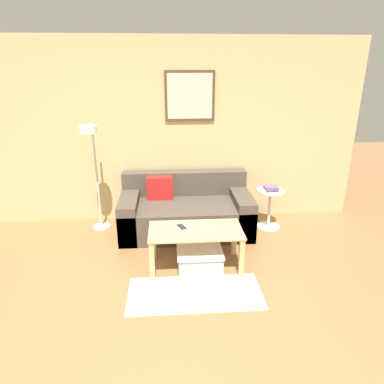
{
  "coord_description": "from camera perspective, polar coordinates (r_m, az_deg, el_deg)",
  "views": [
    {
      "loc": [
        0.06,
        -1.83,
        2.16
      ],
      "look_at": [
        0.32,
        1.72,
        0.85
      ],
      "focal_mm": 32.0,
      "sensor_mm": 36.0,
      "label": 1
    }
  ],
  "objects": [
    {
      "name": "area_rug",
      "position": [
        3.61,
        0.5,
        -16.49
      ],
      "size": [
        1.35,
        0.61,
        0.01
      ],
      "primitive_type": "cube",
      "color": "#B2B79E",
      "rests_on": "ground_plane"
    },
    {
      "name": "couch",
      "position": [
        4.74,
        -1.1,
        -3.26
      ],
      "size": [
        1.76,
        0.9,
        0.76
      ],
      "color": "#4C4238",
      "rests_on": "ground_plane"
    },
    {
      "name": "wall_back",
      "position": [
        4.9,
        -4.8,
        9.85
      ],
      "size": [
        5.6,
        0.09,
        2.55
      ],
      "color": "tan",
      "rests_on": "ground_plane"
    },
    {
      "name": "book_stack",
      "position": [
        4.81,
        12.98,
        0.57
      ],
      "size": [
        0.24,
        0.17,
        0.06
      ],
      "color": "silver",
      "rests_on": "side_table"
    },
    {
      "name": "storage_bin",
      "position": [
        3.95,
        1.27,
        -11.04
      ],
      "size": [
        0.51,
        0.44,
        0.22
      ],
      "color": "#9EA3A8",
      "rests_on": "ground_plane"
    },
    {
      "name": "cell_phone",
      "position": [
        3.86,
        -1.75,
        -5.79
      ],
      "size": [
        0.12,
        0.15,
        0.01
      ],
      "primitive_type": "cube",
      "rotation": [
        0.0,
        0.0,
        0.41
      ],
      "color": "#1E2338",
      "rests_on": "coffee_table"
    },
    {
      "name": "floor_lamp",
      "position": [
        4.56,
        -16.29,
        5.63
      ],
      "size": [
        0.24,
        0.48,
        1.48
      ],
      "color": "silver",
      "rests_on": "ground_plane"
    },
    {
      "name": "side_table",
      "position": [
        4.91,
        12.81,
        -2.13
      ],
      "size": [
        0.38,
        0.38,
        0.56
      ],
      "color": "white",
      "rests_on": "ground_plane"
    },
    {
      "name": "remote_control",
      "position": [
        3.85,
        2.79,
        -5.77
      ],
      "size": [
        0.09,
        0.15,
        0.02
      ],
      "primitive_type": "cube",
      "rotation": [
        0.0,
        0.0,
        -0.36
      ],
      "color": "#99999E",
      "rests_on": "coffee_table"
    },
    {
      "name": "coffee_table",
      "position": [
        3.84,
        0.59,
        -7.47
      ],
      "size": [
        1.04,
        0.53,
        0.46
      ],
      "color": "tan",
      "rests_on": "ground_plane"
    }
  ]
}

